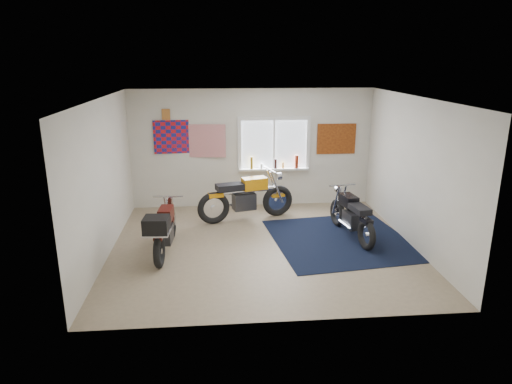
{
  "coord_description": "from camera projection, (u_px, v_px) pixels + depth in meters",
  "views": [
    {
      "loc": [
        -0.8,
        -7.74,
        3.36
      ],
      "look_at": [
        -0.09,
        0.4,
        0.94
      ],
      "focal_mm": 32.0,
      "sensor_mm": 36.0,
      "label": 1
    }
  ],
  "objects": [
    {
      "name": "triumph_poster",
      "position": [
        336.0,
        139.0,
        10.51
      ],
      "size": [
        0.9,
        0.03,
        0.7
      ],
      "primitive_type": "cube",
      "color": "#A54C14",
      "rests_on": "room_shell"
    },
    {
      "name": "ground",
      "position": [
        263.0,
        247.0,
        8.42
      ],
      "size": [
        5.5,
        5.5,
        0.0
      ],
      "primitive_type": "plane",
      "color": "#9E896B",
      "rests_on": "ground"
    },
    {
      "name": "navy_rug",
      "position": [
        340.0,
        239.0,
        8.73
      ],
      "size": [
        2.8,
        2.88,
        0.01
      ],
      "primitive_type": "cube",
      "rotation": [
        0.0,
        0.0,
        0.12
      ],
      "color": "black",
      "rests_on": "ground"
    },
    {
      "name": "window_assembly",
      "position": [
        274.0,
        148.0,
        10.43
      ],
      "size": [
        1.66,
        0.17,
        1.26
      ],
      "color": "white",
      "rests_on": "room_shell"
    },
    {
      "name": "yellow_triumph",
      "position": [
        246.0,
        198.0,
        9.7
      ],
      "size": [
        2.1,
        0.81,
        1.08
      ],
      "rotation": [
        0.0,
        0.0,
        0.27
      ],
      "color": "black",
      "rests_on": "ground"
    },
    {
      "name": "oil_bottles",
      "position": [
        278.0,
        163.0,
        10.47
      ],
      "size": [
        1.12,
        0.09,
        0.3
      ],
      "color": "#836113",
      "rests_on": "window_assembly"
    },
    {
      "name": "black_chrome_bike",
      "position": [
        352.0,
        217.0,
        8.76
      ],
      "size": [
        0.58,
        1.83,
        0.94
      ],
      "rotation": [
        0.0,
        0.0,
        1.74
      ],
      "color": "black",
      "rests_on": "navy_rug"
    },
    {
      "name": "room_shell",
      "position": [
        263.0,
        160.0,
        7.95
      ],
      "size": [
        5.5,
        5.5,
        5.5
      ],
      "color": "white",
      "rests_on": "ground"
    },
    {
      "name": "flag_display",
      "position": [
        166.0,
        114.0,
        10.02
      ],
      "size": [
        1.6,
        0.1,
        1.17
      ],
      "color": "red",
      "rests_on": "room_shell"
    },
    {
      "name": "maroon_tourer",
      "position": [
        163.0,
        230.0,
        7.92
      ],
      "size": [
        0.56,
        1.81,
        0.92
      ],
      "rotation": [
        0.0,
        0.0,
        1.5
      ],
      "color": "black",
      "rests_on": "ground"
    }
  ]
}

